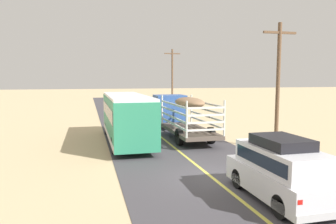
{
  "coord_description": "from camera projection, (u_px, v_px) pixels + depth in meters",
  "views": [
    {
      "loc": [
        -5.2,
        -12.64,
        4.34
      ],
      "look_at": [
        0.0,
        7.79,
        2.1
      ],
      "focal_mm": 33.96,
      "sensor_mm": 36.0,
      "label": 1
    }
  ],
  "objects": [
    {
      "name": "livestock_truck",
      "position": [
        176.0,
        111.0,
        25.01
      ],
      "size": [
        2.53,
        9.7,
        3.02
      ],
      "color": "#3359A5",
      "rests_on": "road_surface"
    },
    {
      "name": "ground_plane",
      "position": [
        212.0,
        178.0,
        13.92
      ],
      "size": [
        240.0,
        240.0,
        0.0
      ],
      "primitive_type": "plane",
      "color": "#CCB284"
    },
    {
      "name": "power_pole_mid",
      "position": [
        172.0,
        78.0,
        43.54
      ],
      "size": [
        2.2,
        0.24,
        8.28
      ],
      "color": "brown",
      "rests_on": "ground"
    },
    {
      "name": "car_far",
      "position": [
        132.0,
        104.0,
        45.92
      ],
      "size": [
        1.8,
        4.4,
        1.46
      ],
      "color": "silver",
      "rests_on": "road_surface"
    },
    {
      "name": "bus",
      "position": [
        126.0,
        117.0,
        21.45
      ],
      "size": [
        2.54,
        10.0,
        3.21
      ],
      "color": "#2D8C66",
      "rests_on": "road_surface"
    },
    {
      "name": "suv_near",
      "position": [
        280.0,
        169.0,
        11.2
      ],
      "size": [
        1.9,
        4.62,
        2.29
      ],
      "color": "silver",
      "rests_on": "road_surface"
    },
    {
      "name": "road_surface",
      "position": [
        212.0,
        177.0,
        13.92
      ],
      "size": [
        8.0,
        120.0,
        0.02
      ],
      "primitive_type": "cube",
      "color": "#423F44",
      "rests_on": "ground"
    },
    {
      "name": "power_pole_near",
      "position": [
        278.0,
        82.0,
        19.47
      ],
      "size": [
        2.2,
        0.24,
        7.69
      ],
      "color": "brown",
      "rests_on": "ground"
    },
    {
      "name": "road_centre_line",
      "position": [
        212.0,
        177.0,
        13.91
      ],
      "size": [
        0.16,
        117.6,
        0.0
      ],
      "primitive_type": "cube",
      "color": "#D8CC4C",
      "rests_on": "road_surface"
    }
  ]
}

